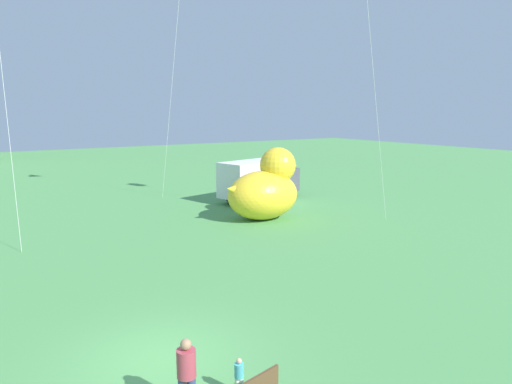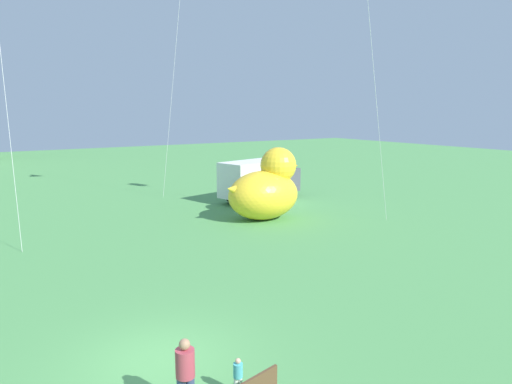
# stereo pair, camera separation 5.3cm
# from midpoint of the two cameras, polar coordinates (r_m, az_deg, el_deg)

# --- Properties ---
(ground_plane) EXTENTS (140.00, 140.00, 0.00)m
(ground_plane) POSITION_cam_midpoint_polar(r_m,az_deg,el_deg) (12.68, -11.95, -19.93)
(ground_plane) COLOR #529852
(person_adult) EXTENTS (0.41, 0.41, 1.65)m
(person_adult) POSITION_cam_midpoint_polar(r_m,az_deg,el_deg) (10.41, -8.75, -21.19)
(person_adult) COLOR #38476B
(person_adult) RESTS_ON ground
(person_child) EXTENTS (0.22, 0.22, 0.88)m
(person_child) POSITION_cam_midpoint_polar(r_m,az_deg,el_deg) (11.03, -2.25, -21.69)
(person_child) COLOR silver
(person_child) RESTS_ON ground
(giant_inflatable_duck) EXTENTS (5.04, 3.23, 4.18)m
(giant_inflatable_duck) POSITION_cam_midpoint_polar(r_m,az_deg,el_deg) (26.84, 1.13, 0.38)
(giant_inflatable_duck) COLOR yellow
(giant_inflatable_duck) RESTS_ON ground
(box_truck) EXTENTS (6.54, 3.68, 2.85)m
(box_truck) POSITION_cam_midpoint_polar(r_m,az_deg,el_deg) (32.29, 0.23, 1.45)
(box_truck) COLOR white
(box_truck) RESTS_ON ground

